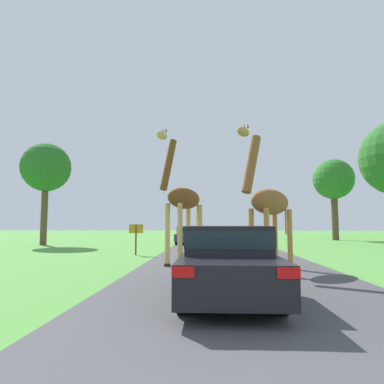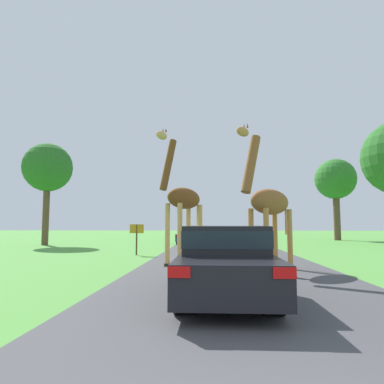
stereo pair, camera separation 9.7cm
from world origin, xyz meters
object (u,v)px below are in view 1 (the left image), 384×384
Objects in this scene: car_queue_right at (217,240)px; tree_centre_back at (46,168)px; giraffe_companion at (268,203)px; car_lead_maroon at (227,259)px; car_queue_left at (189,234)px; car_far_ahead at (236,236)px; giraffe_near_road at (183,202)px; tree_right_cluster at (333,180)px; sign_post at (136,234)px.

tree_centre_back is (-12.57, 7.61, 4.98)m from car_queue_right.
car_lead_maroon is (-1.62, -4.22, -1.47)m from giraffe_companion.
car_queue_right is 1.07× the size of car_queue_left.
car_far_ahead is (-0.17, 11.49, -1.53)m from giraffe_companion.
giraffe_near_road is 0.66× the size of tree_centre_back.
tree_centre_back is 0.97× the size of tree_right_cluster.
car_queue_right is at bearing -31.17° from tree_centre_back.
tree_right_cluster is (10.29, 10.44, 5.06)m from car_far_ahead.
car_far_ahead is at bearing 76.52° from car_queue_right.
tree_right_cluster is (11.73, 16.46, 5.05)m from car_queue_right.
car_queue_left is at bearing 101.23° from car_queue_right.
giraffe_near_road is 16.57m from tree_centre_back.
giraffe_near_road is at bearing -57.13° from sign_post.
sign_post is at bearing -179.34° from car_queue_right.
sign_post is (-4.05, -0.05, 0.33)m from car_queue_right.
giraffe_companion is at bearing -114.76° from tree_right_cluster.
tree_centre_back reaches higher than car_queue_right.
giraffe_companion reaches higher than car_queue_left.
tree_centre_back is at bearing 173.54° from car_far_ahead.
car_queue_right is at bearing -80.02° from giraffe_near_road.
giraffe_near_road is at bearing -87.67° from car_queue_left.
car_queue_left is 1.03× the size of car_far_ahead.
giraffe_companion is 4.75m from car_lead_maroon.
car_queue_left is at bearing -59.17° from giraffe_near_road.
tree_right_cluster reaches higher than car_queue_left.
car_queue_right is at bearing -125.47° from tree_right_cluster.
car_far_ahead is (1.45, 15.70, -0.06)m from car_lead_maroon.
tree_right_cluster reaches higher than tree_centre_back.
giraffe_near_road is 1.16× the size of car_queue_left.
tree_right_cluster reaches higher than car_far_ahead.
tree_right_cluster is at bearing -93.97° from giraffe_near_road.
giraffe_companion is at bearing -42.67° from tree_centre_back.
giraffe_companion is at bearing -89.16° from car_far_ahead.
car_queue_right is (0.01, 9.68, -0.06)m from car_lead_maroon.
car_far_ahead is at bearing -48.67° from car_queue_left.
sign_post is at bearing -28.63° from giraffe_near_road.
giraffe_companion is at bearing 68.96° from car_lead_maroon.
giraffe_near_road is 24.68m from tree_right_cluster.
car_queue_left is 10.16m from sign_post.
giraffe_near_road is 1.20× the size of car_far_ahead.
car_queue_left is (-1.95, 19.58, -0.06)m from car_lead_maroon.
sign_post is at bearing 112.74° from car_lead_maroon.
car_queue_right is 4.06m from sign_post.
car_queue_left reaches higher than car_queue_right.
car_queue_left is 16.01m from tree_right_cluster.
giraffe_near_road is at bearing -105.57° from car_far_ahead.
car_lead_maroon is at bearing -95.29° from car_far_ahead.
sign_post is (-5.66, 5.42, -1.19)m from giraffe_companion.
tree_centre_back is (-14.01, 1.59, 4.98)m from car_far_ahead.
sign_post reaches higher than car_far_ahead.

